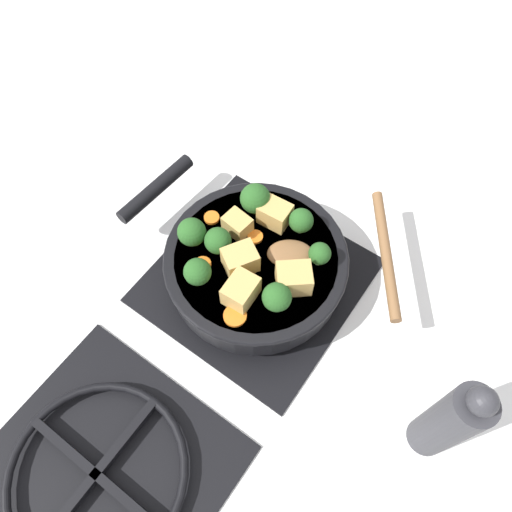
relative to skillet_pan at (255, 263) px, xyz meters
name	(u,v)px	position (x,y,z in m)	size (l,w,h in m)	color
ground_plane	(256,281)	(0.00, 0.00, -0.06)	(2.40, 2.40, 0.00)	white
front_burner_grate	(256,277)	(0.00, 0.00, -0.05)	(0.31, 0.31, 0.03)	black
rear_burner_grate	(98,475)	(0.00, 0.36, -0.05)	(0.31, 0.31, 0.03)	black
skillet_pan	(255,263)	(0.00, 0.00, 0.00)	(0.37, 0.28, 0.06)	black
wooden_spoon	(342,253)	(-0.11, -0.07, 0.03)	(0.23, 0.21, 0.02)	brown
tofu_cube_center_large	(241,291)	(-0.02, 0.07, 0.04)	(0.05, 0.04, 0.04)	tan
tofu_cube_near_handle	(237,225)	(0.05, -0.02, 0.04)	(0.04, 0.03, 0.03)	tan
tofu_cube_east_chunk	(240,260)	(0.01, 0.03, 0.04)	(0.05, 0.04, 0.04)	tan
tofu_cube_west_chunk	(275,214)	(0.01, -0.07, 0.04)	(0.05, 0.04, 0.04)	tan
tofu_cube_back_piece	(294,279)	(-0.07, 0.01, 0.04)	(0.05, 0.04, 0.04)	tan
broccoli_floret_near_spoon	(301,221)	(-0.03, -0.08, 0.05)	(0.04, 0.04, 0.04)	#709956
broccoli_floret_center_top	(277,297)	(-0.07, 0.05, 0.05)	(0.04, 0.04, 0.05)	#709956
broccoli_floret_east_rim	(320,254)	(-0.08, -0.04, 0.05)	(0.03, 0.03, 0.04)	#709956
broccoli_floret_west_rim	(192,232)	(0.09, 0.03, 0.05)	(0.04, 0.04, 0.05)	#709956
broccoli_floret_north_edge	(197,272)	(0.04, 0.08, 0.05)	(0.04, 0.04, 0.05)	#709956
broccoli_floret_south_cluster	(255,199)	(0.05, -0.07, 0.05)	(0.05, 0.05, 0.05)	#709956
broccoli_floret_mid_floret	(218,241)	(0.05, 0.02, 0.05)	(0.04, 0.04, 0.05)	#709956
carrot_slice_orange_thin	(203,264)	(0.05, 0.06, 0.03)	(0.03, 0.03, 0.01)	orange
carrot_slice_near_center	(212,218)	(0.09, -0.01, 0.03)	(0.02, 0.02, 0.01)	orange
carrot_slice_edge_slice	(255,237)	(0.02, -0.03, 0.03)	(0.02, 0.02, 0.01)	orange
carrot_slice_under_broccoli	(235,316)	(-0.04, 0.10, 0.03)	(0.03, 0.03, 0.01)	orange
pepper_mill	(450,421)	(-0.33, 0.06, 0.04)	(0.05, 0.05, 0.22)	#333338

